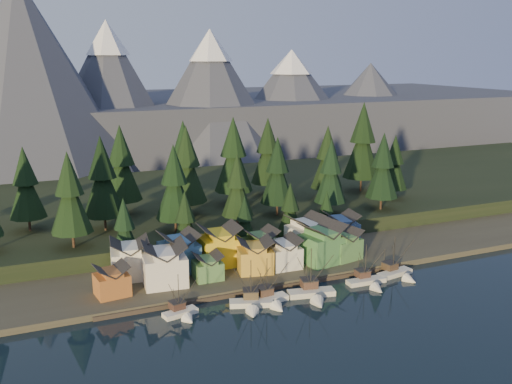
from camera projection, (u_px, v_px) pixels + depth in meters
name	position (u px, v px, depth m)	size (l,w,h in m)	color
ground	(293.00, 317.00, 122.76)	(500.00, 500.00, 0.00)	black
shore_strip	(228.00, 255.00, 158.34)	(400.00, 50.00, 1.50)	#3B382B
hillside	(179.00, 205.00, 202.51)	(420.00, 100.00, 6.00)	black
dock	(262.00, 287.00, 137.39)	(80.00, 4.00, 1.00)	#3F372D
mountain_ridge	(108.00, 110.00, 305.96)	(560.00, 190.00, 90.00)	#4E5164
boat_1	(182.00, 308.00, 122.55)	(8.23, 8.80, 10.37)	silver
boat_2	(251.00, 298.00, 126.84)	(10.47, 10.99, 11.83)	silver
boat_3	(270.00, 294.00, 128.90)	(9.82, 10.57, 11.59)	silver
boat_4	(313.00, 288.00, 132.08)	(11.76, 12.42, 12.73)	beige
boat_5	(369.00, 277.00, 139.47)	(10.34, 11.21, 11.00)	beige
boat_6	(398.00, 269.00, 144.59)	(10.46, 11.09, 11.39)	beige
house_front_0	(112.00, 279.00, 129.59)	(8.06, 7.72, 7.24)	#A65E2A
house_front_1	(164.00, 263.00, 135.32)	(10.82, 10.46, 10.31)	silver
house_front_2	(208.00, 266.00, 139.19)	(6.75, 6.80, 6.47)	#518246
house_front_3	(255.00, 254.00, 143.72)	(9.90, 9.59, 8.59)	gold
house_front_4	(283.00, 251.00, 146.93)	(8.05, 8.66, 8.00)	silver
house_front_5	(322.00, 242.00, 149.74)	(11.68, 10.95, 10.65)	#447C43
house_front_6	(343.00, 243.00, 152.89)	(9.54, 9.19, 8.15)	#4B7B42
house_back_0	(130.00, 257.00, 139.51)	(10.11, 9.79, 9.91)	silver
house_back_1	(179.00, 251.00, 143.79)	(9.72, 9.83, 10.15)	#3D6892
house_back_2	(220.00, 244.00, 148.20)	(10.15, 9.34, 10.65)	gold
house_back_3	(260.00, 244.00, 151.28)	(8.87, 7.96, 8.71)	#47713D
house_back_4	(306.00, 233.00, 157.83)	(10.64, 10.31, 10.36)	white
house_back_5	(341.00, 229.00, 163.07)	(9.63, 9.72, 9.69)	#344F7C
tree_hill_1	(26.00, 185.00, 159.91)	(10.49, 10.49, 24.45)	#332319
tree_hill_2	(70.00, 196.00, 145.71)	(10.95, 10.95, 25.51)	#332319
tree_hill_3	(102.00, 179.00, 160.01)	(11.78, 11.78, 27.43)	#332319
tree_hill_4	(121.00, 166.00, 176.35)	(12.19, 12.19, 28.39)	#332319
tree_hill_5	(174.00, 185.00, 158.22)	(10.85, 10.85, 25.28)	#332319
tree_hill_6	(187.00, 167.00, 174.27)	(12.22, 12.22, 28.47)	#332319
tree_hill_7	(237.00, 188.00, 163.76)	(9.31, 9.31, 21.69)	#332319
tree_hill_8	(233.00, 157.00, 187.25)	(12.71, 12.71, 29.62)	#332319
tree_hill_9	(277.00, 173.00, 175.72)	(10.65, 10.65, 24.81)	#332319
tree_hill_10	(268.00, 153.00, 200.74)	(11.93, 11.93, 27.78)	#332319
tree_hill_11	(331.00, 174.00, 177.51)	(10.17, 10.17, 23.68)	#332319
tree_hill_12	(327.00, 160.00, 194.58)	(11.10, 11.10, 25.85)	#332319
tree_hill_13	(383.00, 168.00, 182.40)	(10.81, 10.81, 25.18)	#332319
tree_hill_14	(362.00, 143.00, 205.94)	(14.02, 14.02, 32.66)	#332319
tree_hill_15	(184.00, 158.00, 191.06)	(12.00, 12.00, 27.95)	#332319
tree_hill_17	(394.00, 164.00, 196.26)	(9.65, 9.65, 22.47)	#332319
tree_shore_0	(125.00, 230.00, 145.09)	(7.98, 7.98, 18.59)	#332319
tree_shore_1	(185.00, 222.00, 151.16)	(8.09, 8.09, 18.86)	#332319
tree_shore_2	(245.00, 221.00, 158.03)	(6.82, 6.82, 15.88)	#332319
tree_shore_3	(290.00, 211.00, 163.06)	(7.86, 7.86, 18.32)	#332319
tree_shore_4	(326.00, 213.00, 168.10)	(6.34, 6.34, 14.77)	#332319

